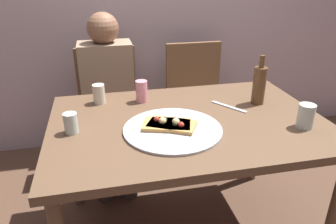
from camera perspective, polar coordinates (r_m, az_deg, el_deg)
name	(u,v)px	position (r m, az deg, el deg)	size (l,w,h in m)	color
dining_table	(188,134)	(1.64, 3.55, -3.92)	(1.36, 0.92, 0.74)	brown
pizza_tray	(173,129)	(1.49, 0.84, -3.10)	(0.46, 0.46, 0.01)	#ADADB2
pizza_slice_last	(166,124)	(1.50, -0.31, -2.22)	(0.25, 0.19, 0.05)	tan
pizza_slice_extra	(172,125)	(1.49, 0.77, -2.26)	(0.26, 0.22, 0.05)	tan
wine_bottle	(259,85)	(1.82, 15.99, 4.72)	(0.07, 0.07, 0.27)	brown
tumbler_near	(306,116)	(1.63, 23.41, -0.67)	(0.08, 0.08, 0.12)	#B7C6BC
tumbler_far	(99,94)	(1.81, -12.25, 3.17)	(0.07, 0.07, 0.11)	beige
wine_glass	(71,123)	(1.52, -16.98, -1.94)	(0.06, 0.06, 0.10)	#B7C6BC
soda_can	(142,91)	(1.80, -4.75, 3.71)	(0.07, 0.07, 0.12)	pink
table_knife	(229,107)	(1.76, 10.83, 0.93)	(0.22, 0.02, 0.01)	#B7B7BC
chair_left	(109,102)	(2.42, -10.53, 1.78)	(0.44, 0.44, 0.90)	brown
chair_right	(197,95)	(2.53, 5.16, 3.11)	(0.44, 0.44, 0.90)	brown
guest_in_sweater	(109,93)	(2.23, -10.58, 3.33)	(0.36, 0.56, 1.17)	#937A60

